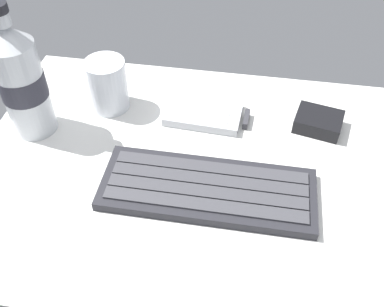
{
  "coord_description": "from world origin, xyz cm",
  "views": [
    {
      "loc": [
        6.96,
        -42.36,
        47.09
      ],
      "look_at": [
        0.0,
        0.0,
        3.0
      ],
      "focal_mm": 41.42,
      "sensor_mm": 36.0,
      "label": 1
    }
  ],
  "objects_px": {
    "juice_cup": "(108,87)",
    "water_bottle": "(21,81)",
    "keyboard": "(208,189)",
    "handheld_device": "(208,113)",
    "charger_block": "(318,122)"
  },
  "relations": [
    {
      "from": "juice_cup",
      "to": "water_bottle",
      "type": "bearing_deg",
      "value": -144.64
    },
    {
      "from": "keyboard",
      "to": "handheld_device",
      "type": "bearing_deg",
      "value": 97.93
    },
    {
      "from": "water_bottle",
      "to": "handheld_device",
      "type": "bearing_deg",
      "value": 14.65
    },
    {
      "from": "keyboard",
      "to": "handheld_device",
      "type": "distance_m",
      "value": 0.16
    },
    {
      "from": "handheld_device",
      "to": "water_bottle",
      "type": "bearing_deg",
      "value": -165.35
    },
    {
      "from": "keyboard",
      "to": "handheld_device",
      "type": "relative_size",
      "value": 2.21
    },
    {
      "from": "handheld_device",
      "to": "water_bottle",
      "type": "relative_size",
      "value": 0.63
    },
    {
      "from": "keyboard",
      "to": "handheld_device",
      "type": "xyz_separation_m",
      "value": [
        -0.02,
        0.16,
        -0.0
      ]
    },
    {
      "from": "handheld_device",
      "to": "keyboard",
      "type": "bearing_deg",
      "value": -82.07
    },
    {
      "from": "handheld_device",
      "to": "juice_cup",
      "type": "bearing_deg",
      "value": 179.25
    },
    {
      "from": "handheld_device",
      "to": "water_bottle",
      "type": "distance_m",
      "value": 0.28
    },
    {
      "from": "juice_cup",
      "to": "water_bottle",
      "type": "distance_m",
      "value": 0.13
    },
    {
      "from": "keyboard",
      "to": "juice_cup",
      "type": "height_order",
      "value": "juice_cup"
    },
    {
      "from": "handheld_device",
      "to": "charger_block",
      "type": "bearing_deg",
      "value": 0.82
    },
    {
      "from": "water_bottle",
      "to": "charger_block",
      "type": "relative_size",
      "value": 2.97
    }
  ]
}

